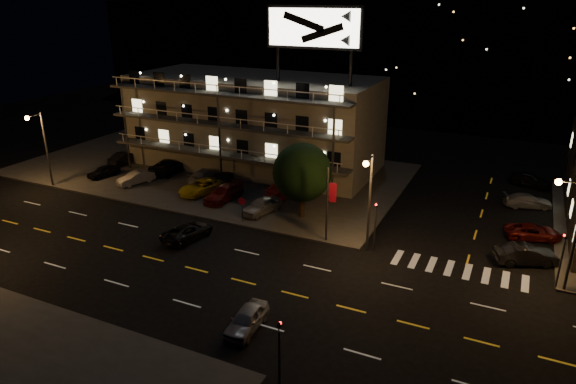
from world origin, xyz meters
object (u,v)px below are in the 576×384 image
at_px(road_car_west, 188,232).
at_px(tree, 302,174).
at_px(lot_car_4, 261,206).
at_px(side_car_0, 526,255).
at_px(lot_car_2, 202,187).
at_px(lot_car_7, 206,175).
at_px(road_car_east, 247,319).

bearing_deg(road_car_west, tree, -117.82).
distance_m(lot_car_4, side_car_0, 22.39).
bearing_deg(lot_car_2, lot_car_4, 4.70).
height_order(lot_car_7, side_car_0, lot_car_7).
relative_size(tree, lot_car_2, 1.38).
height_order(lot_car_2, lot_car_4, lot_car_4).
xyz_separation_m(tree, road_car_west, (-6.79, -7.98, -3.57)).
height_order(lot_car_7, road_car_east, lot_car_7).
bearing_deg(side_car_0, tree, 64.88).
height_order(road_car_east, road_car_west, road_car_east).
bearing_deg(tree, lot_car_2, 174.80).
bearing_deg(tree, road_car_west, -130.41).
xyz_separation_m(tree, lot_car_7, (-13.13, 4.24, -3.36)).
bearing_deg(lot_car_4, road_car_east, -49.80).
distance_m(tree, lot_car_2, 12.00).
height_order(lot_car_2, lot_car_7, lot_car_7).
xyz_separation_m(lot_car_2, lot_car_4, (7.84, -1.92, 0.03)).
relative_size(lot_car_2, lot_car_4, 1.18).
xyz_separation_m(tree, lot_car_2, (-11.46, 1.04, -3.38)).
bearing_deg(lot_car_7, lot_car_4, 150.82).
distance_m(road_car_east, road_car_west, 13.69).
bearing_deg(road_car_west, lot_car_4, -101.46).
distance_m(lot_car_7, road_car_east, 26.90).
distance_m(side_car_0, road_car_west, 26.57).
bearing_deg(road_car_east, lot_car_4, 112.01).
bearing_deg(lot_car_2, road_car_west, -44.19).
xyz_separation_m(lot_car_2, road_car_east, (15.22, -17.74, -0.17)).
xyz_separation_m(side_car_0, road_car_west, (-25.56, -7.27, -0.11)).
distance_m(tree, road_car_east, 17.48).
height_order(tree, road_car_west, tree).
distance_m(tree, side_car_0, 19.10).
bearing_deg(lot_car_4, side_car_0, 15.62).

